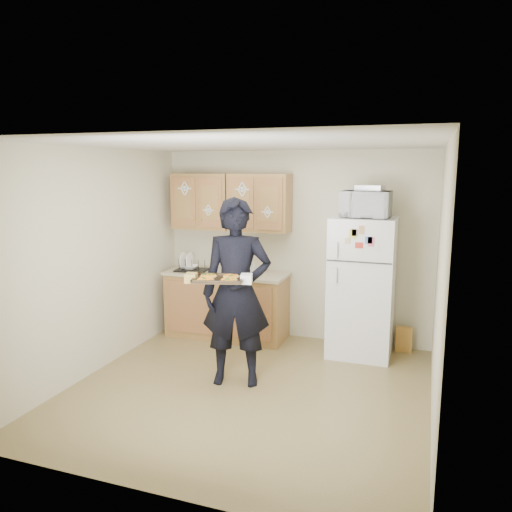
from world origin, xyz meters
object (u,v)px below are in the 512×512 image
object	(u,v)px
refrigerator	(362,287)
microwave	(366,204)
dish_rack	(192,265)
person	(237,293)
baking_tray	(219,279)

from	to	relation	value
refrigerator	microwave	bearing A→B (deg)	-72.45
refrigerator	dish_rack	world-z (taller)	refrigerator
person	microwave	size ratio (longest dim) A/B	3.52
refrigerator	microwave	world-z (taller)	microwave
microwave	baking_tray	bearing A→B (deg)	-126.00
person	baking_tray	xyz separation A→B (m)	(-0.08, -0.29, 0.20)
person	dish_rack	world-z (taller)	person
refrigerator	dish_rack	distance (m)	2.28
refrigerator	baking_tray	world-z (taller)	refrigerator
refrigerator	person	xyz separation A→B (m)	(-1.13, -1.28, 0.14)
person	dish_rack	bearing A→B (deg)	117.81
microwave	refrigerator	bearing A→B (deg)	110.28
person	dish_rack	distance (m)	1.70
baking_tray	microwave	bearing A→B (deg)	36.63
refrigerator	microwave	size ratio (longest dim) A/B	3.02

